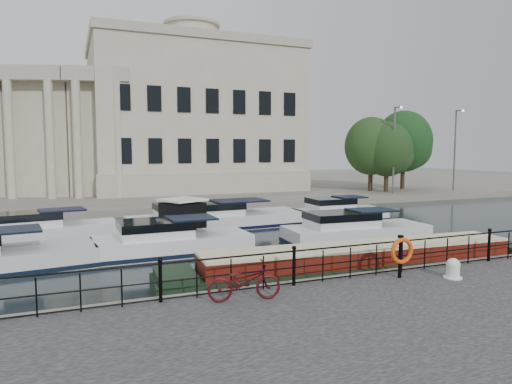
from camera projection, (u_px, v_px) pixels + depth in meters
ground_plane at (264, 283)px, 15.87m from camera, size 160.00×160.00×0.00m
far_bank at (129, 188)px, 51.80m from camera, size 120.00×42.00×0.55m
railing at (294, 264)px, 13.68m from camera, size 24.14×0.14×1.22m
civic_building at (122, 126)px, 46.84m from camera, size 53.55×31.84×16.85m
lamp_posts at (426, 148)px, 44.29m from camera, size 8.24×1.55×8.07m
bicycle at (244, 282)px, 12.31m from camera, size 2.09×1.02×1.05m
mooring_bollard at (453, 269)px, 14.49m from camera, size 0.57×0.57×0.65m
life_ring_post at (402, 252)px, 14.42m from camera, size 0.85×0.21×1.38m
narrowboat at (362, 267)px, 16.65m from camera, size 15.08×2.85×1.55m
harbour_hut at (183, 221)px, 23.74m from camera, size 3.35×3.12×2.16m
cabin_cruisers at (192, 233)px, 23.48m from camera, size 27.22×10.26×1.99m
trees at (391, 147)px, 45.97m from camera, size 10.11×7.32×8.18m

